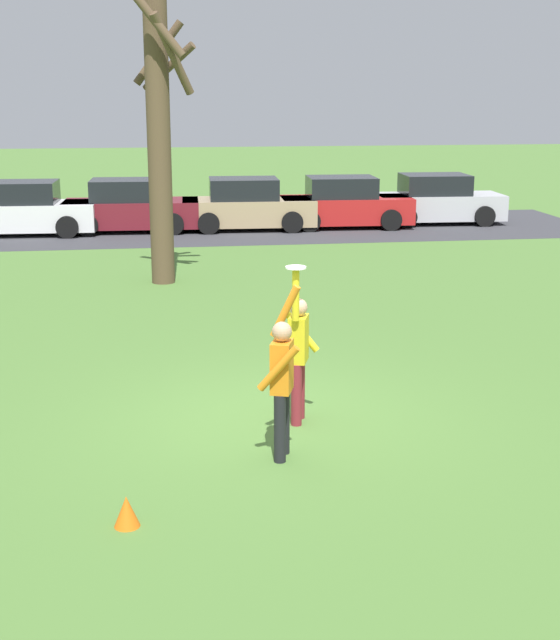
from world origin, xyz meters
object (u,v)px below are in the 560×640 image
Objects in this scene: person_catcher at (298,349)px; parked_car_silver at (437,201)px; parked_car_tan at (247,206)px; parked_car_white at (26,210)px; parked_car_red at (345,204)px; bare_tree_tall at (159,130)px; frisbee_disc at (296,267)px; field_cone_orange at (127,511)px; parked_car_maroon at (130,208)px; person_defender at (282,378)px.

person_catcher reaches higher than parked_car_silver.
parked_car_silver is (6.29, 0.45, 0.00)m from parked_car_tan.
person_catcher reaches higher than parked_car_white.
parked_car_red is (3.11, 0.03, 0.00)m from parked_car_tan.
parked_car_tan and parked_car_red have the same top height.
parked_car_white is 1.00× the size of parked_car_red.
parked_car_white and parked_car_silver have the same top height.
parked_car_tan is 8.66m from bare_tree_tall.
field_cone_orange is at bearing -130.64° from frisbee_disc.
parked_car_tan is at bearing -173.49° from parked_car_silver.
parked_car_white is 13.00m from parked_car_silver.
person_catcher reaches higher than parked_car_red.
frisbee_disc reaches higher than parked_car_white.
parked_car_tan is (1.26, 17.12, -1.37)m from frisbee_disc.
bare_tree_tall is (3.96, -7.72, 2.65)m from parked_car_white.
parked_car_maroon is 1.00× the size of parked_car_silver.
parked_car_red and parked_car_silver have the same top height.
bare_tree_tall reaches higher than person_catcher.
frisbee_disc reaches higher than parked_car_red.
parked_car_red is at bearing 3.93° from person_defender.
parked_car_silver is at bearing 42.30° from bare_tree_tall.
person_catcher is at bearing 71.59° from frisbee_disc.
parked_car_tan is 1.00× the size of parked_car_red.
person_catcher is 8.19× the size of frisbee_disc.
bare_tree_tall is (-2.74, -7.77, 2.65)m from parked_car_tan.
parked_car_maroon is (-2.43, 17.04, -0.25)m from person_catcher.
person_catcher is at bearing -110.88° from parked_car_silver.
parked_car_red is at bearing 71.78° from field_cone_orange.
parked_car_maroon is 9.91m from parked_car_silver.
person_defender reaches higher than parked_car_maroon.
parked_car_maroon is (-2.35, 17.26, -1.37)m from frisbee_disc.
parked_car_silver is at bearing -4.60° from person_defender.
parked_car_silver reaches higher than field_cone_orange.
person_catcher is 1.02× the size of person_defender.
parked_car_white is 1.00× the size of parked_car_maroon.
bare_tree_tall reaches higher than parked_car_red.
field_cone_orange is (0.27, -19.68, -0.57)m from parked_car_maroon.
bare_tree_tall is at bearing -135.27° from parked_car_silver.
parked_car_red reaches higher than field_cone_orange.
person_catcher is 3.50m from field_cone_orange.
parked_car_white is at bearing 117.17° from bare_tree_tall.
parked_car_maroon is at bearing 90.79° from field_cone_orange.
parked_car_maroon is 6.72m from parked_car_red.
parked_car_maroon reaches higher than field_cone_orange.
parked_car_white is 1.00× the size of parked_car_tan.
person_catcher reaches higher than field_cone_orange.
parked_car_tan is at bearing 2.89° from parked_car_white.
person_catcher is 0.32× the size of bare_tree_tall.
frisbee_disc reaches higher than person_catcher.
person_defender is 18.68m from parked_car_red.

